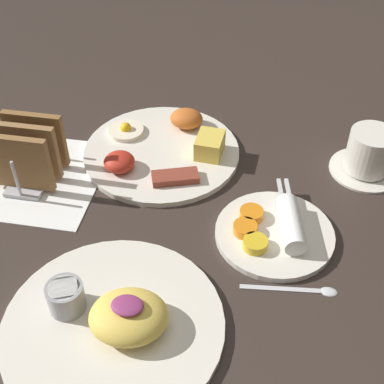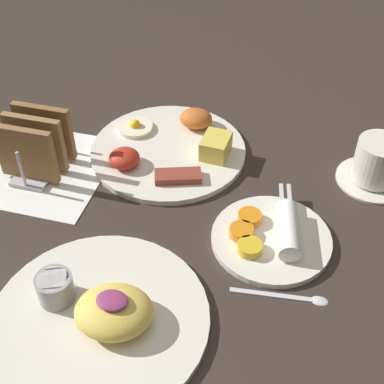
{
  "view_description": "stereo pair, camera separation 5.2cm",
  "coord_description": "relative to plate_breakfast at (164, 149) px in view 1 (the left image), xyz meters",
  "views": [
    {
      "loc": [
        0.14,
        -0.57,
        0.58
      ],
      "look_at": [
        0.04,
        0.03,
        0.03
      ],
      "focal_mm": 50.0,
      "sensor_mm": 36.0,
      "label": 1
    },
    {
      "loc": [
        0.19,
        -0.56,
        0.58
      ],
      "look_at": [
        0.04,
        0.03,
        0.03
      ],
      "focal_mm": 50.0,
      "sensor_mm": 36.0,
      "label": 2
    }
  ],
  "objects": [
    {
      "name": "toast_rack",
      "position": [
        -0.2,
        -0.1,
        0.04
      ],
      "size": [
        0.1,
        0.12,
        0.1
      ],
      "color": "#B7B7BC",
      "rests_on": "ground_plane"
    },
    {
      "name": "ground_plane",
      "position": [
        0.04,
        -0.15,
        -0.01
      ],
      "size": [
        3.0,
        3.0,
        0.0
      ],
      "primitive_type": "plane",
      "color": "#332823"
    },
    {
      "name": "plate_foreground",
      "position": [
        0.02,
        -0.36,
        0.0
      ],
      "size": [
        0.28,
        0.28,
        0.06
      ],
      "color": "silver",
      "rests_on": "ground_plane"
    },
    {
      "name": "teaspoon",
      "position": [
        0.25,
        -0.26,
        -0.01
      ],
      "size": [
        0.13,
        0.02,
        0.01
      ],
      "color": "silver",
      "rests_on": "ground_plane"
    },
    {
      "name": "coffee_cup",
      "position": [
        0.35,
        0.01,
        0.03
      ],
      "size": [
        0.12,
        0.12,
        0.08
      ],
      "color": "silver",
      "rests_on": "ground_plane"
    },
    {
      "name": "plate_condiments",
      "position": [
        0.2,
        -0.16,
        0.0
      ],
      "size": [
        0.18,
        0.19,
        0.04
      ],
      "color": "silver",
      "rests_on": "ground_plane"
    },
    {
      "name": "napkin_flat",
      "position": [
        -0.2,
        -0.1,
        -0.01
      ],
      "size": [
        0.22,
        0.22,
        0.0
      ],
      "color": "white",
      "rests_on": "ground_plane"
    },
    {
      "name": "plate_breakfast",
      "position": [
        0.0,
        0.0,
        0.0
      ],
      "size": [
        0.27,
        0.27,
        0.05
      ],
      "color": "silver",
      "rests_on": "ground_plane"
    }
  ]
}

